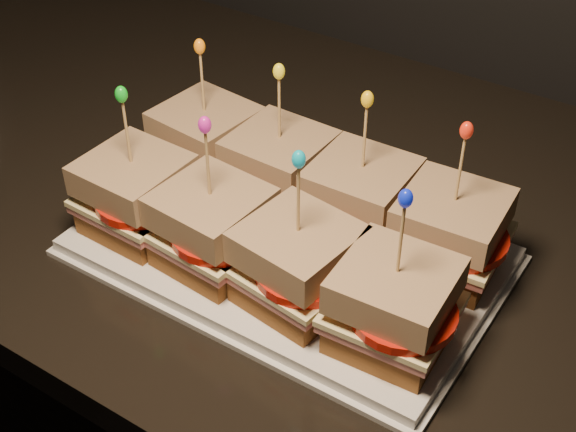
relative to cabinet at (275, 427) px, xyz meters
The scene contains 60 objects.
cabinet is the anchor object (origin of this frame).
granite_slab 0.46m from the cabinet, 90.00° to the right, with size 2.47×0.72×0.04m, color black.
platter 0.51m from the cabinet, 49.50° to the right, with size 0.41×0.25×0.02m, color white.
platter_rim 0.51m from the cabinet, 49.50° to the right, with size 0.42×0.27×0.01m, color white.
sandwich_0_bread_bot 0.52m from the cabinet, 129.49° to the right, with size 0.09×0.09×0.03m, color brown.
sandwich_0_ham 0.53m from the cabinet, 129.49° to the right, with size 0.10×0.10×0.01m, color #BB655C.
sandwich_0_cheese 0.54m from the cabinet, 129.49° to the right, with size 0.10×0.10×0.01m, color #F5E7A2.
sandwich_0_tomato 0.55m from the cabinet, 119.09° to the right, with size 0.09×0.09×0.01m, color red.
sandwich_0_bread_top 0.57m from the cabinet, 129.49° to the right, with size 0.09×0.09×0.03m, color brown.
sandwich_0_pick 0.61m from the cabinet, 129.49° to the right, with size 0.00×0.00×0.09m, color tan.
sandwich_0_frill 0.66m from the cabinet, 129.49° to the right, with size 0.01×0.01×0.02m, color orange.
sandwich_1_bread_bot 0.52m from the cabinet, 48.84° to the right, with size 0.09×0.09×0.03m, color brown.
sandwich_1_ham 0.53m from the cabinet, 48.84° to the right, with size 0.10×0.10×0.01m, color #BB655C.
sandwich_1_cheese 0.54m from the cabinet, 48.84° to the right, with size 0.10×0.10×0.01m, color #F5E7A2.
sandwich_1_tomato 0.55m from the cabinet, 45.55° to the right, with size 0.09×0.09×0.01m, color red.
sandwich_1_bread_top 0.57m from the cabinet, 48.84° to the right, with size 0.09×0.09×0.03m, color brown.
sandwich_1_pick 0.61m from the cabinet, 48.84° to the right, with size 0.00×0.00×0.09m, color tan.
sandwich_1_frill 0.66m from the cabinet, 48.84° to the right, with size 0.01×0.01×0.02m, color yellow.
sandwich_2_bread_bot 0.54m from the cabinet, 21.24° to the right, with size 0.09×0.09×0.03m, color brown.
sandwich_2_ham 0.55m from the cabinet, 21.24° to the right, with size 0.10×0.10×0.01m, color #BB655C.
sandwich_2_cheese 0.56m from the cabinet, 21.24° to the right, with size 0.10×0.10×0.01m, color #F5E7A2.
sandwich_2_tomato 0.57m from the cabinet, 21.66° to the right, with size 0.09×0.09×0.01m, color red.
sandwich_2_bread_top 0.59m from the cabinet, 21.24° to the right, with size 0.09×0.09×0.03m, color brown.
sandwich_2_pick 0.63m from the cabinet, 21.24° to the right, with size 0.00×0.00×0.09m, color tan.
sandwich_2_frill 0.67m from the cabinet, 21.24° to the right, with size 0.01×0.01×0.02m, color yellow.
sandwich_3_bread_bot 0.57m from the cabinet, 13.18° to the right, with size 0.09×0.09×0.03m, color brown.
sandwich_3_ham 0.59m from the cabinet, 13.18° to the right, with size 0.10×0.10×0.01m, color #BB655C.
sandwich_3_cheese 0.59m from the cabinet, 13.18° to the right, with size 0.10×0.10×0.01m, color #F5E7A2.
sandwich_3_tomato 0.60m from the cabinet, 13.85° to the right, with size 0.09×0.09×0.01m, color red.
sandwich_3_bread_top 0.62m from the cabinet, 13.18° to the right, with size 0.09×0.09×0.03m, color brown.
sandwich_3_pick 0.66m from the cabinet, 13.18° to the right, with size 0.00×0.00×0.09m, color tan.
sandwich_3_frill 0.70m from the cabinet, 13.18° to the right, with size 0.01×0.01×0.02m, color red.
sandwich_4_bread_bot 0.54m from the cabinet, 105.19° to the right, with size 0.09×0.09×0.03m, color brown.
sandwich_4_ham 0.56m from the cabinet, 105.19° to the right, with size 0.10×0.10×0.01m, color #BB655C.
sandwich_4_cheese 0.56m from the cabinet, 105.19° to the right, with size 0.10×0.10×0.01m, color #F5E7A2.
sandwich_4_tomato 0.57m from the cabinet, 101.07° to the right, with size 0.09×0.09×0.01m, color red.
sandwich_4_bread_top 0.59m from the cabinet, 105.19° to the right, with size 0.09×0.09×0.03m, color brown.
sandwich_4_pick 0.64m from the cabinet, 105.19° to the right, with size 0.00×0.00×0.09m, color tan.
sandwich_4_frill 0.68m from the cabinet, 105.19° to the right, with size 0.01×0.01×0.02m, color #11A91D.
sandwich_5_bread_bot 0.54m from the cabinet, 73.94° to the right, with size 0.09×0.09×0.03m, color brown.
sandwich_5_ham 0.56m from the cabinet, 73.94° to the right, with size 0.10×0.10×0.01m, color #BB655C.
sandwich_5_cheese 0.57m from the cabinet, 73.94° to the right, with size 0.10×0.10×0.01m, color #F5E7A2.
sandwich_5_tomato 0.58m from the cabinet, 70.96° to the right, with size 0.09×0.09×0.01m, color red.
sandwich_5_bread_top 0.59m from the cabinet, 73.94° to the right, with size 0.09×0.09×0.03m, color brown.
sandwich_5_pick 0.64m from the cabinet, 73.94° to the right, with size 0.00×0.00×0.09m, color tan.
sandwich_5_frill 0.68m from the cabinet, 73.94° to the right, with size 0.01×0.01×0.02m, color #C61F9C.
sandwich_6_bread_bot 0.56m from the cabinet, 49.72° to the right, with size 0.09×0.09×0.03m, color brown.
sandwich_6_ham 0.58m from the cabinet, 49.72° to the right, with size 0.10×0.10×0.01m, color #BB655C.
sandwich_6_cheese 0.58m from the cabinet, 49.72° to the right, with size 0.10×0.10×0.01m, color #F5E7A2.
sandwich_6_tomato 0.59m from the cabinet, 48.47° to the right, with size 0.09×0.09×0.01m, color red.
sandwich_6_bread_top 0.61m from the cabinet, 49.72° to the right, with size 0.09×0.09×0.03m, color brown.
sandwich_6_pick 0.65m from the cabinet, 49.72° to the right, with size 0.00×0.00×0.09m, color tan.
sandwich_6_frill 0.69m from the cabinet, 49.72° to the right, with size 0.01×0.01×0.02m, color #0C9CB8.
sandwich_7_bread_bot 0.59m from the cabinet, 35.41° to the right, with size 0.09×0.09×0.03m, color brown.
sandwich_7_ham 0.61m from the cabinet, 35.41° to the right, with size 0.10×0.10×0.01m, color #BB655C.
sandwich_7_cheese 0.61m from the cabinet, 35.41° to the right, with size 0.10×0.10×0.01m, color #F5E7A2.
sandwich_7_tomato 0.63m from the cabinet, 35.03° to the right, with size 0.09×0.09×0.01m, color red.
sandwich_7_bread_top 0.64m from the cabinet, 35.41° to the right, with size 0.09×0.09×0.03m, color brown.
sandwich_7_pick 0.68m from the cabinet, 35.41° to the right, with size 0.00×0.00×0.09m, color tan.
sandwich_7_frill 0.72m from the cabinet, 35.41° to the right, with size 0.01×0.01×0.02m, color #0E21E2.
Camera 1 is at (0.09, 1.02, 1.47)m, focal length 50.00 mm.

